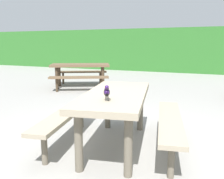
# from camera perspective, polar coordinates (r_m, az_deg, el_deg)

# --- Properties ---
(ground_plane) EXTENTS (60.00, 60.00, 0.00)m
(ground_plane) POSITION_cam_1_polar(r_m,az_deg,el_deg) (3.12, 1.01, -14.98)
(ground_plane) COLOR gray
(hedge_wall) EXTENTS (28.00, 2.08, 2.12)m
(hedge_wall) POSITION_cam_1_polar(r_m,az_deg,el_deg) (12.74, 18.28, 8.96)
(hedge_wall) COLOR #2D6B28
(hedge_wall) RESTS_ON ground
(picnic_table_foreground) EXTENTS (1.98, 2.00, 0.74)m
(picnic_table_foreground) POSITION_cam_1_polar(r_m,az_deg,el_deg) (3.12, 0.86, -4.05)
(picnic_table_foreground) COLOR gray
(picnic_table_foreground) RESTS_ON ground
(bird_grackle) EXTENTS (0.15, 0.27, 0.18)m
(bird_grackle) POSITION_cam_1_polar(r_m,az_deg,el_deg) (2.60, -1.27, -0.55)
(bird_grackle) COLOR black
(bird_grackle) RESTS_ON picnic_table_foreground
(picnic_table_mid_left) EXTENTS (2.28, 2.27, 0.74)m
(picnic_table_mid_left) POSITION_cam_1_polar(r_m,az_deg,el_deg) (7.59, -7.59, 4.68)
(picnic_table_mid_left) COLOR brown
(picnic_table_mid_left) RESTS_ON ground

